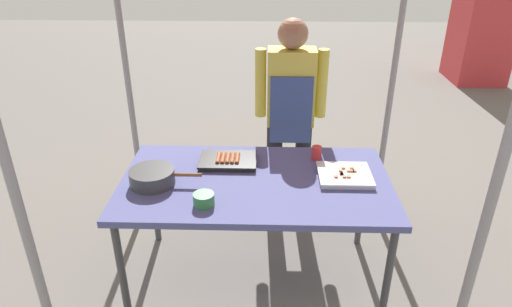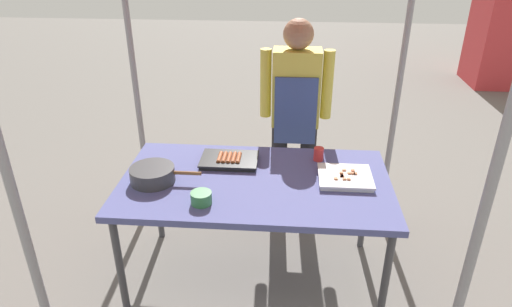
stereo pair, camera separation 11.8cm
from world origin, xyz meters
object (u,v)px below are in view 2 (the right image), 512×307
Objects in this scene: drink_cup_near_edge at (319,154)px; vendor_woman at (295,107)px; cooking_wok at (153,174)px; condiment_bowl at (201,198)px; tray_grilled_sausages at (229,160)px; stall_table at (255,187)px; tray_meat_skewers at (345,177)px; neighbor_stall_left at (507,14)px.

drink_cup_near_edge is 0.06× the size of vendor_woman.
condiment_bowl is (0.33, -0.21, -0.02)m from cooking_wok.
vendor_woman reaches higher than condiment_bowl.
condiment_bowl is at bearing -139.56° from drink_cup_near_edge.
drink_cup_near_edge is (0.57, 0.08, 0.02)m from tray_grilled_sausages.
stall_table is 0.61m from cooking_wok.
condiment_bowl is (-0.80, -0.32, 0.02)m from tray_meat_skewers.
tray_grilled_sausages is 0.86× the size of cooking_wok.
cooking_wok reaches higher than tray_meat_skewers.
neighbor_stall_left is at bearing 53.88° from condiment_bowl.
neighbor_stall_left is (3.43, 4.70, 0.22)m from condiment_bowl.
stall_table is 0.28m from tray_grilled_sausages.
cooking_wok is at bearing -160.55° from drink_cup_near_edge.
drink_cup_near_edge is at bearing 19.45° from cooking_wok.
vendor_woman is at bearing 46.11° from cooking_wok.
stall_table is at bearing 45.29° from condiment_bowl.
tray_grilled_sausages is at bearing -172.13° from drink_cup_near_edge.
neighbor_stall_left reaches higher than tray_meat_skewers.
condiment_bowl is at bearing -33.00° from cooking_wok.
stall_table is at bearing -48.46° from tray_grilled_sausages.
vendor_woman is at bearing 73.87° from stall_table.
vendor_woman is 0.78× the size of neighbor_stall_left.
vendor_woman is at bearing 106.48° from drink_cup_near_edge.
condiment_bowl is 5.82m from neighbor_stall_left.
drink_cup_near_edge reaches higher than stall_table.
vendor_woman is (0.41, 0.59, 0.14)m from tray_grilled_sausages.
drink_cup_near_edge reaches higher than tray_grilled_sausages.
tray_grilled_sausages is 4.20× the size of drink_cup_near_edge.
cooking_wok is 3.66× the size of condiment_bowl.
stall_table is 0.49m from drink_cup_near_edge.
tray_meat_skewers is at bearing 111.60° from vendor_woman.
condiment_bowl is 1.19m from vendor_woman.
vendor_woman reaches higher than tray_grilled_sausages.
tray_grilled_sausages is at bearing 167.13° from tray_meat_skewers.
tray_meat_skewers is at bearing -58.62° from drink_cup_near_edge.
tray_grilled_sausages is 1.15× the size of tray_meat_skewers.
vendor_woman is at bearing 55.13° from tray_grilled_sausages.
vendor_woman is (0.83, 0.86, 0.11)m from cooking_wok.
tray_meat_skewers is 0.28m from drink_cup_near_edge.
tray_meat_skewers is 2.73× the size of condiment_bowl.
cooking_wok is (-1.13, -0.11, 0.03)m from tray_meat_skewers.
drink_cup_near_edge is (-0.15, 0.24, 0.03)m from tray_meat_skewers.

